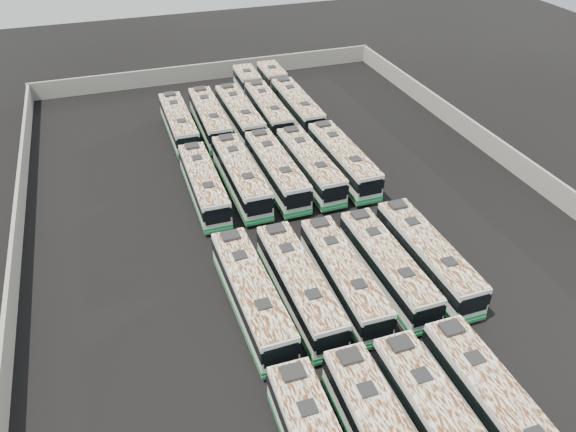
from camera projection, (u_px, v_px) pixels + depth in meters
The scene contains 19 objects.
ground at pixel (307, 231), 46.38m from camera, with size 140.00×140.00×0.00m, color black.
perimeter_wall at pixel (307, 220), 45.75m from camera, with size 45.20×73.20×2.20m.
bus_front_center at pixel (444, 431), 29.01m from camera, with size 2.62×11.78×3.31m.
bus_front_right at pixel (498, 411), 29.99m from camera, with size 2.56×11.79×3.32m.
bus_midfront_far_left at pixel (252, 295), 37.48m from camera, with size 2.78×11.87×3.33m.
bus_midfront_left at pixel (299, 286), 38.28m from camera, with size 2.60×11.67×3.28m.
bus_midfront_center at pixel (343, 277), 39.14m from camera, with size 2.57×11.35×3.19m.
bus_midfront_right at pixel (387, 266), 40.06m from camera, with size 2.49×11.32×3.18m.
bus_midfront_far_right at pixel (427, 256), 40.95m from camera, with size 2.51×11.61×3.27m.
bus_midback_far_left at pixel (204, 184), 49.28m from camera, with size 2.47×11.40×3.21m.
bus_midback_left at pixel (241, 176), 50.37m from camera, with size 2.56×11.83×3.33m.
bus_midback_center at pixel (276, 170), 51.22m from camera, with size 2.66×11.88×3.34m.
bus_midback_right at pixel (310, 165), 52.01m from camera, with size 2.72×11.68×3.28m.
bus_midback_far_right at pixel (343, 160), 52.84m from camera, with size 2.63×11.82×3.32m.
bus_back_far_left at pixel (179, 123), 59.59m from camera, with size 2.42×11.35×3.20m.
bus_back_left at pixel (210, 118), 60.45m from camera, with size 2.70×11.79×3.31m.
bus_back_center at pixel (240, 115), 61.20m from camera, with size 2.67×11.78×3.31m.
bus_back_right at pixel (261, 100), 64.65m from camera, with size 2.74×17.68×3.20m.
bus_back_far_right at pixel (288, 97), 65.47m from camera, with size 2.55×17.96×3.25m.
Camera 1 is at (-13.62, -34.97, 27.32)m, focal length 35.00 mm.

